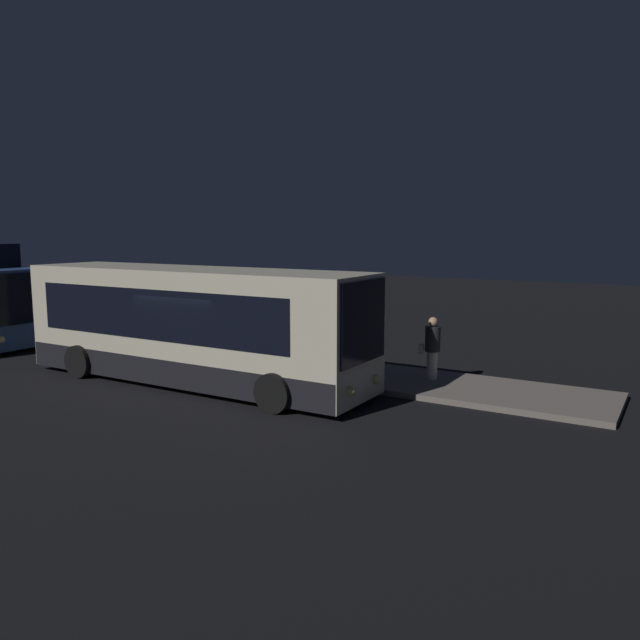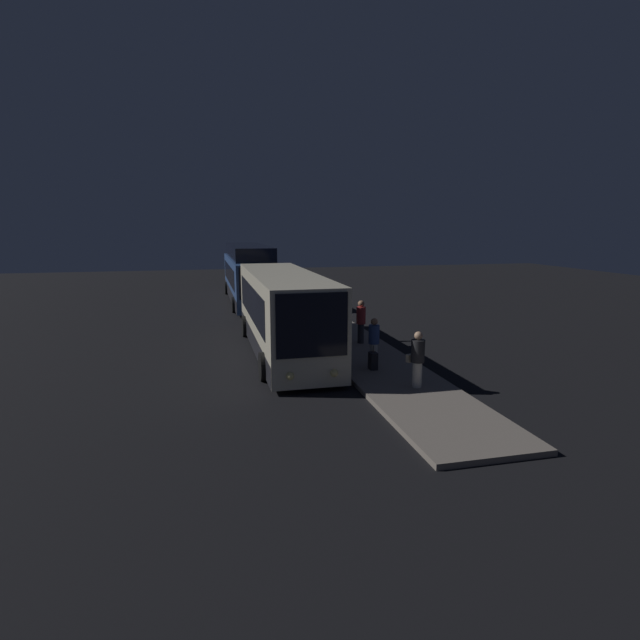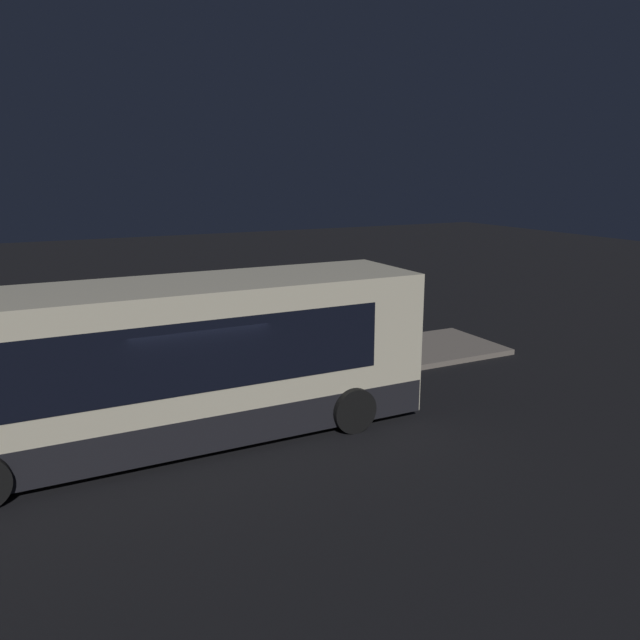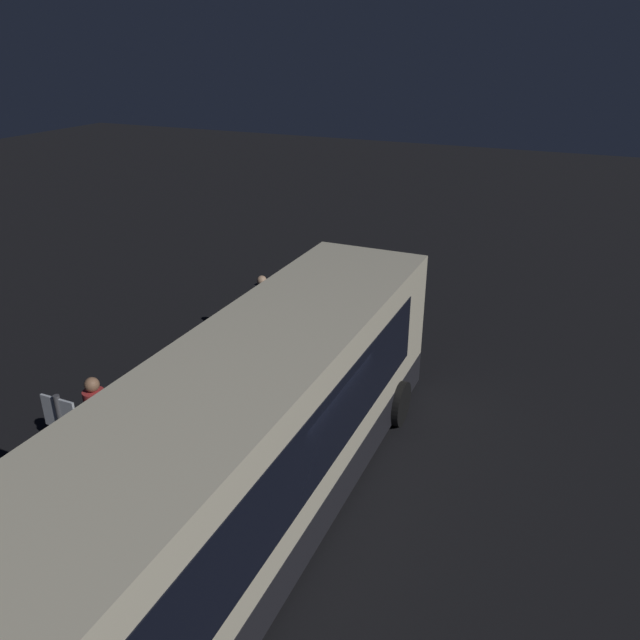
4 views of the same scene
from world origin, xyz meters
The scene contains 8 objects.
ground centered at (0.00, 0.00, 0.00)m, with size 80.00×80.00×0.00m, color black.
platform centered at (0.00, 3.04, 0.08)m, with size 20.00×2.87×0.15m.
bus_lead centered at (-0.48, 0.17, 1.56)m, with size 10.52×2.73×3.15m.
passenger_boarding centered at (5.26, 3.28, 1.06)m, with size 0.66×0.52×1.71m.
passenger_waiting centered at (2.62, 2.85, 1.04)m, with size 0.53×0.53×1.65m.
passenger_with_bags centered at (-0.59, 3.42, 1.12)m, with size 0.48×0.48×1.79m.
suitcase centered at (3.18, 2.63, 0.45)m, with size 0.36×0.25×0.83m.
sign_post centered at (-1.83, 2.86, 1.59)m, with size 0.10×0.64×2.26m.
Camera 3 is at (-2.87, -11.39, 5.22)m, focal length 35.00 mm.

